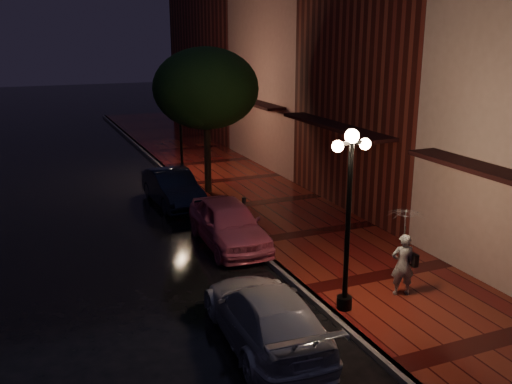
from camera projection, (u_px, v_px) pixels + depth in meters
name	position (u px, v px, depth m)	size (l,w,h in m)	color
ground	(250.00, 246.00, 17.90)	(120.00, 120.00, 0.00)	black
sidewalk	(314.00, 234.00, 18.72)	(4.50, 60.00, 0.15)	#4C0F0D
curb	(250.00, 244.00, 17.88)	(0.25, 60.00, 0.15)	#595451
storefront_mid	(406.00, 60.00, 20.79)	(5.00, 8.00, 11.00)	#511914
storefront_far	(304.00, 73.00, 28.15)	(5.00, 8.00, 9.00)	#8C5951
storefront_extra	(233.00, 55.00, 36.88)	(5.00, 12.00, 10.00)	#511914
streetlamp_near	(349.00, 210.00, 12.89)	(0.96, 0.36, 4.31)	black
streetlamp_far	(181.00, 122.00, 25.29)	(0.96, 0.36, 4.31)	black
street_tree	(206.00, 91.00, 22.28)	(4.16, 4.16, 5.80)	black
pink_car	(229.00, 223.00, 17.77)	(1.72, 4.28, 1.46)	#C75270
navy_car	(173.00, 188.00, 21.97)	(1.44, 4.13, 1.36)	black
silver_car	(266.00, 315.00, 12.17)	(1.84, 4.52, 1.31)	#B3B2BA
woman_with_umbrella	(405.00, 239.00, 13.91)	(0.93, 0.94, 2.23)	white
parking_meter	(244.00, 211.00, 18.53)	(0.13, 0.12, 1.18)	black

